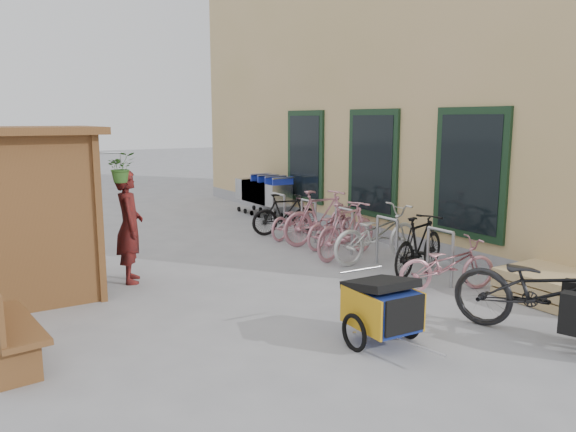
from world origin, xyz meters
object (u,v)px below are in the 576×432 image
person_kiosk (129,226)px  cargo_bike (548,293)px  bike_0 (447,264)px  child_trailer (382,305)px  bike_2 (377,234)px  bike_1 (419,245)px  bench (2,320)px  bike_4 (332,226)px  bike_3 (347,230)px  pallet_stack (550,286)px  bike_7 (285,214)px  shopping_carts (263,191)px  bike_5 (321,217)px  kiosk (12,190)px  bike_6 (294,219)px

person_kiosk → cargo_bike: bearing=-129.7°
bike_0 → child_trailer: bearing=134.4°
cargo_bike → bike_2: 3.84m
child_trailer → person_kiosk: size_ratio=0.79×
bike_1 → bench: bearing=73.5°
cargo_bike → bike_4: size_ratio=1.44×
bike_3 → pallet_stack: bearing=178.0°
bench → bike_0: bearing=-11.8°
bike_3 → bike_7: 2.36m
shopping_carts → bike_5: bike_5 is taller
bike_5 → person_kiosk: bearing=97.1°
bike_4 → cargo_bike: bearing=154.9°
person_kiosk → bike_5: person_kiosk is taller
pallet_stack → kiosk: bearing=148.3°
bike_3 → bike_7: bearing=-19.3°
pallet_stack → bike_3: bearing=104.3°
bike_2 → kiosk: bearing=79.8°
child_trailer → person_kiosk: person_kiosk is taller
bike_0 → bike_2: (0.26, 1.87, 0.10)m
bike_3 → bike_6: bike_3 is taller
bench → person_kiosk: (1.99, 2.30, 0.39)m
cargo_bike → person_kiosk: 5.89m
bike_6 → pallet_stack: bearing=168.1°
bike_1 → bike_3: bearing=-6.9°
shopping_carts → bike_7: 2.47m
pallet_stack → bike_4: (-0.59, 4.32, 0.20)m
bike_1 → bike_6: 3.47m
child_trailer → kiosk: bearing=133.2°
cargo_bike → bike_0: (0.45, 1.90, -0.16)m
bike_2 → bike_6: 2.49m
bike_3 → bike_5: bike_5 is taller
bench → bike_4: size_ratio=0.97×
person_kiosk → bike_4: bearing=-70.2°
bike_7 → child_trailer: bearing=170.4°
bench → shopping_carts: shopping_carts is taller
bike_3 → bike_4: (0.30, 0.84, -0.10)m
pallet_stack → bike_0: (-0.87, 1.09, 0.19)m
bike_2 → bike_3: bike_3 is taller
bike_5 → kiosk: bearing=95.9°
kiosk → bench: size_ratio=1.63×
kiosk → bike_1: size_ratio=1.53×
bike_4 → bike_7: (-0.17, 1.52, 0.04)m
pallet_stack → bike_1: (-0.56, 1.97, 0.28)m
bench → bike_0: bench is taller
bike_4 → bike_0: bearing=158.0°
pallet_stack → bike_3: size_ratio=0.70×
child_trailer → bike_2: (2.39, 2.88, 0.05)m
pallet_stack → bike_6: (-0.77, 5.44, 0.19)m
shopping_carts → bike_7: (-0.76, -2.34, -0.19)m
bike_2 → bike_4: size_ratio=1.21×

